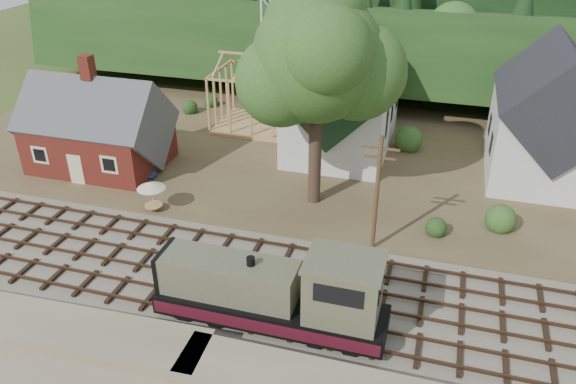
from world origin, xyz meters
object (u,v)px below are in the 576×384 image
(locomotive, at_px, (279,295))
(car_blue, at_px, (150,166))
(car_green, at_px, (66,165))
(patio_set, at_px, (151,187))

(locomotive, bearing_deg, car_blue, 137.40)
(car_green, height_order, patio_set, patio_set)
(locomotive, relative_size, car_green, 3.13)
(locomotive, xyz_separation_m, car_green, (-21.38, 11.95, -1.19))
(patio_set, bearing_deg, locomotive, -35.69)
(patio_set, bearing_deg, car_blue, 120.86)
(car_blue, height_order, car_green, car_green)
(locomotive, height_order, patio_set, locomotive)
(car_green, bearing_deg, car_blue, -56.02)
(car_blue, relative_size, car_green, 0.83)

